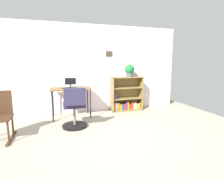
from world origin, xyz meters
name	(u,v)px	position (x,y,z in m)	size (l,w,h in m)	color
ground_plane	(112,143)	(0.00, 0.00, 0.00)	(6.24, 6.24, 0.00)	gray
wall_back	(89,69)	(0.00, 2.15, 1.18)	(5.20, 0.12, 2.36)	silver
desk	(71,91)	(-0.53, 1.72, 0.67)	(0.96, 0.52, 0.74)	brown
monitor	(71,83)	(-0.53, 1.80, 0.86)	(0.27, 0.16, 0.24)	#262628
keyboard	(70,88)	(-0.57, 1.66, 0.75)	(0.34, 0.13, 0.02)	black
office_chair	(75,110)	(-0.53, 0.92, 0.38)	(0.52, 0.55, 0.87)	black
bookshelf_low	(126,96)	(1.01, 1.96, 0.41)	(0.90, 0.30, 0.96)	olive
potted_plant_on_shelf	(129,70)	(1.09, 1.90, 1.15)	(0.27, 0.27, 0.35)	#474C51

